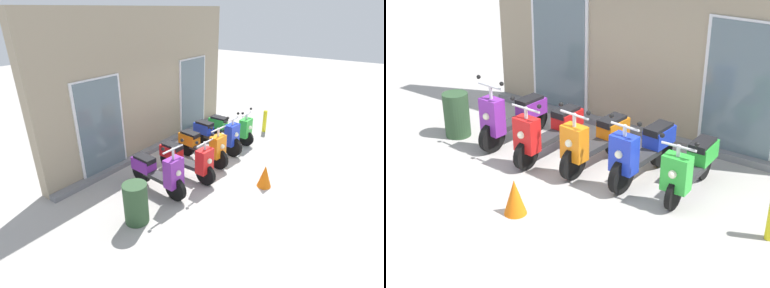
% 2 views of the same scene
% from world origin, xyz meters
% --- Properties ---
extents(ground_plane, '(40.00, 40.00, 0.00)m').
position_xyz_m(ground_plane, '(0.00, 0.00, 0.00)').
color(ground_plane, '#A8A39E').
extents(storefront_facade, '(6.49, 0.50, 3.71)m').
position_xyz_m(storefront_facade, '(0.00, 2.71, 1.78)').
color(storefront_facade, gray).
rests_on(storefront_facade, ground_plane).
extents(scooter_purple, '(0.61, 1.59, 1.29)m').
position_xyz_m(scooter_purple, '(-1.63, 0.98, 0.48)').
color(scooter_purple, black).
rests_on(scooter_purple, ground_plane).
extents(scooter_red, '(0.62, 1.64, 1.15)m').
position_xyz_m(scooter_red, '(-0.77, 0.87, 0.46)').
color(scooter_red, black).
rests_on(scooter_red, ground_plane).
extents(scooter_orange, '(0.60, 1.62, 1.19)m').
position_xyz_m(scooter_orange, '(0.06, 0.99, 0.47)').
color(scooter_orange, black).
rests_on(scooter_orange, ground_plane).
extents(scooter_blue, '(0.54, 1.65, 1.18)m').
position_xyz_m(scooter_blue, '(0.86, 1.06, 0.48)').
color(scooter_blue, black).
rests_on(scooter_blue, ground_plane).
extents(scooter_green, '(0.57, 1.51, 1.08)m').
position_xyz_m(scooter_green, '(1.64, 1.07, 0.46)').
color(scooter_green, black).
rests_on(scooter_green, ground_plane).
extents(curb_bollard, '(0.12, 0.12, 0.70)m').
position_xyz_m(curb_bollard, '(2.98, 0.58, 0.35)').
color(curb_bollard, yellow).
rests_on(curb_bollard, ground_plane).
extents(trash_bin, '(0.45, 0.45, 0.80)m').
position_xyz_m(trash_bin, '(-2.63, 0.62, 0.40)').
color(trash_bin, '#2D4C2D').
rests_on(trash_bin, ground_plane).
extents(traffic_cone, '(0.32, 0.32, 0.52)m').
position_xyz_m(traffic_cone, '(-0.09, -0.80, 0.26)').
color(traffic_cone, orange).
rests_on(traffic_cone, ground_plane).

